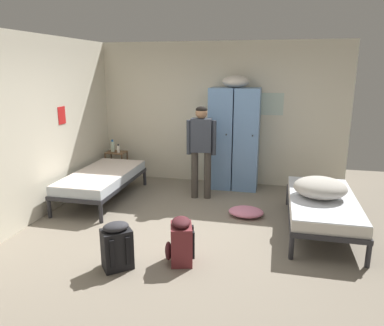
{
  "coord_description": "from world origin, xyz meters",
  "views": [
    {
      "loc": [
        1.08,
        -4.43,
        2.19
      ],
      "look_at": [
        0.0,
        0.25,
        0.95
      ],
      "focal_mm": 34.53,
      "sensor_mm": 36.0,
      "label": 1
    }
  ],
  "objects": [
    {
      "name": "ground_plane",
      "position": [
        0.0,
        0.0,
        0.0
      ],
      "size": [
        8.05,
        8.05,
        0.0
      ],
      "primitive_type": "plane",
      "color": "gray"
    },
    {
      "name": "bed_right",
      "position": [
        1.75,
        0.59,
        0.38
      ],
      "size": [
        0.9,
        1.9,
        0.49
      ],
      "color": "#28282D",
      "rests_on": "ground_plane"
    },
    {
      "name": "room_backdrop",
      "position": [
        -1.2,
        1.23,
        1.34
      ],
      "size": [
        4.73,
        5.09,
        2.67
      ],
      "color": "beige",
      "rests_on": "ground_plane"
    },
    {
      "name": "lotion_bottle",
      "position": [
        -1.93,
        2.17,
        0.64
      ],
      "size": [
        0.06,
        0.06,
        0.17
      ],
      "color": "white",
      "rests_on": "shelf_unit"
    },
    {
      "name": "water_bottle",
      "position": [
        -2.08,
        2.23,
        0.68
      ],
      "size": [
        0.08,
        0.08,
        0.24
      ],
      "color": "silver",
      "rests_on": "shelf_unit"
    },
    {
      "name": "bed_left_rear",
      "position": [
        -1.75,
        1.06,
        0.38
      ],
      "size": [
        0.9,
        1.9,
        0.49
      ],
      "color": "#28282D",
      "rests_on": "ground_plane"
    },
    {
      "name": "clothes_pile_pink",
      "position": [
        0.7,
        0.86,
        0.07
      ],
      "size": [
        0.53,
        0.41,
        0.14
      ],
      "color": "pink",
      "rests_on": "ground_plane"
    },
    {
      "name": "bedding_heap",
      "position": [
        1.7,
        0.57,
        0.63
      ],
      "size": [
        0.7,
        0.66,
        0.27
      ],
      "color": "#B7B2A8",
      "rests_on": "bed_right"
    },
    {
      "name": "backpack_black",
      "position": [
        -0.59,
        -0.96,
        0.26
      ],
      "size": [
        0.41,
        0.42,
        0.55
      ],
      "color": "black",
      "rests_on": "ground_plane"
    },
    {
      "name": "locker_bank",
      "position": [
        0.33,
        2.24,
        0.97
      ],
      "size": [
        0.9,
        0.55,
        2.07
      ],
      "color": "#6B93C6",
      "rests_on": "ground_plane"
    },
    {
      "name": "person_traveler",
      "position": [
        -0.13,
        1.52,
        0.96
      ],
      "size": [
        0.5,
        0.23,
        1.58
      ],
      "color": "#3D3833",
      "rests_on": "ground_plane"
    },
    {
      "name": "backpack_maroon",
      "position": [
        0.08,
        -0.69,
        0.26
      ],
      "size": [
        0.39,
        0.37,
        0.55
      ],
      "color": "maroon",
      "rests_on": "ground_plane"
    },
    {
      "name": "shelf_unit",
      "position": [
        -2.0,
        2.21,
        0.35
      ],
      "size": [
        0.38,
        0.3,
        0.57
      ],
      "color": "brown",
      "rests_on": "ground_plane"
    }
  ]
}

